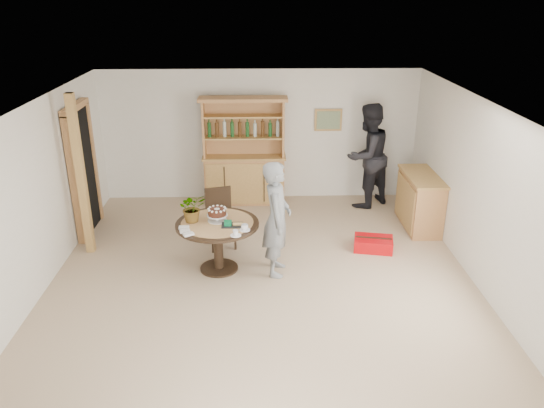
{
  "coord_description": "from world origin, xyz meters",
  "views": [
    {
      "loc": [
        -0.05,
        -6.38,
        3.88
      ],
      "look_at": [
        0.15,
        0.52,
        1.05
      ],
      "focal_mm": 35.0,
      "sensor_mm": 36.0,
      "label": 1
    }
  ],
  "objects_px": {
    "hutch": "(244,168)",
    "sideboard": "(420,201)",
    "teen_boy": "(277,219)",
    "adult_person": "(367,156)",
    "dining_table": "(218,232)",
    "red_suitcase": "(373,244)",
    "dining_chair": "(220,214)"
  },
  "relations": [
    {
      "from": "sideboard",
      "to": "red_suitcase",
      "type": "distance_m",
      "value": 1.35
    },
    {
      "from": "teen_boy",
      "to": "dining_chair",
      "type": "bearing_deg",
      "value": 48.55
    },
    {
      "from": "dining_chair",
      "to": "teen_boy",
      "type": "distance_m",
      "value": 1.31
    },
    {
      "from": "hutch",
      "to": "dining_chair",
      "type": "distance_m",
      "value": 1.9
    },
    {
      "from": "hutch",
      "to": "teen_boy",
      "type": "distance_m",
      "value": 2.83
    },
    {
      "from": "hutch",
      "to": "adult_person",
      "type": "bearing_deg",
      "value": -6.01
    },
    {
      "from": "hutch",
      "to": "red_suitcase",
      "type": "height_order",
      "value": "hutch"
    },
    {
      "from": "hutch",
      "to": "teen_boy",
      "type": "xyz_separation_m",
      "value": [
        0.52,
        -2.78,
        0.16
      ]
    },
    {
      "from": "sideboard",
      "to": "dining_chair",
      "type": "relative_size",
      "value": 1.33
    },
    {
      "from": "sideboard",
      "to": "teen_boy",
      "type": "height_order",
      "value": "teen_boy"
    },
    {
      "from": "hutch",
      "to": "adult_person",
      "type": "xyz_separation_m",
      "value": [
        2.29,
        -0.24,
        0.29
      ]
    },
    {
      "from": "hutch",
      "to": "dining_table",
      "type": "xyz_separation_m",
      "value": [
        -0.33,
        -2.68,
        -0.08
      ]
    },
    {
      "from": "hutch",
      "to": "dining_chair",
      "type": "xyz_separation_m",
      "value": [
        -0.36,
        -1.86,
        -0.15
      ]
    },
    {
      "from": "dining_table",
      "to": "adult_person",
      "type": "distance_m",
      "value": 3.6
    },
    {
      "from": "sideboard",
      "to": "dining_chair",
      "type": "height_order",
      "value": "dining_chair"
    },
    {
      "from": "sideboard",
      "to": "red_suitcase",
      "type": "relative_size",
      "value": 1.89
    },
    {
      "from": "sideboard",
      "to": "dining_table",
      "type": "distance_m",
      "value": 3.67
    },
    {
      "from": "dining_table",
      "to": "red_suitcase",
      "type": "xyz_separation_m",
      "value": [
        2.41,
        0.56,
        -0.5
      ]
    },
    {
      "from": "hutch",
      "to": "adult_person",
      "type": "relative_size",
      "value": 1.04
    },
    {
      "from": "teen_boy",
      "to": "dining_table",
      "type": "bearing_deg",
      "value": 88.61
    },
    {
      "from": "adult_person",
      "to": "hutch",
      "type": "bearing_deg",
      "value": -42.34
    },
    {
      "from": "sideboard",
      "to": "dining_table",
      "type": "height_order",
      "value": "sideboard"
    },
    {
      "from": "dining_chair",
      "to": "red_suitcase",
      "type": "bearing_deg",
      "value": -21.56
    },
    {
      "from": "dining_chair",
      "to": "dining_table",
      "type": "bearing_deg",
      "value": -103.92
    },
    {
      "from": "dining_table",
      "to": "sideboard",
      "type": "bearing_deg",
      "value": 23.12
    },
    {
      "from": "hutch",
      "to": "sideboard",
      "type": "relative_size",
      "value": 1.62
    },
    {
      "from": "dining_table",
      "to": "teen_boy",
      "type": "bearing_deg",
      "value": -6.71
    },
    {
      "from": "adult_person",
      "to": "red_suitcase",
      "type": "bearing_deg",
      "value": 47.22
    },
    {
      "from": "dining_chair",
      "to": "adult_person",
      "type": "bearing_deg",
      "value": 16.0
    },
    {
      "from": "sideboard",
      "to": "red_suitcase",
      "type": "height_order",
      "value": "sideboard"
    },
    {
      "from": "teen_boy",
      "to": "adult_person",
      "type": "xyz_separation_m",
      "value": [
        1.78,
        2.54,
        0.13
      ]
    },
    {
      "from": "hutch",
      "to": "dining_chair",
      "type": "bearing_deg",
      "value": -100.86
    }
  ]
}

